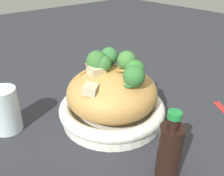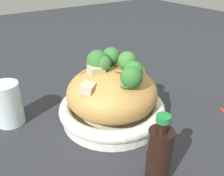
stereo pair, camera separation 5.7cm
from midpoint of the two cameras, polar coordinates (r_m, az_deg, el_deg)
ground_plane at (r=0.65m, az=-2.57°, el=-7.12°), size 3.00×3.00×0.00m
serving_bowl at (r=0.63m, az=-2.62°, el=-5.21°), size 0.26×0.26×0.05m
noodle_heap at (r=0.60m, az=-2.72°, el=-1.01°), size 0.22×0.22×0.13m
broccoli_florets at (r=0.57m, az=-2.20°, el=5.32°), size 0.17×0.12×0.07m
carrot_coins at (r=0.59m, az=-1.21°, el=4.16°), size 0.12×0.10×0.03m
zucchini_slices at (r=0.59m, az=-0.19°, el=3.25°), size 0.21×0.13×0.03m
chicken_chunks at (r=0.56m, az=-6.99°, el=2.55°), size 0.08×0.09×0.05m
soy_sauce_bottle at (r=0.47m, az=9.61°, el=-14.05°), size 0.05×0.05×0.14m
drinking_glass at (r=0.64m, az=-25.79°, el=-4.65°), size 0.07×0.07×0.11m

